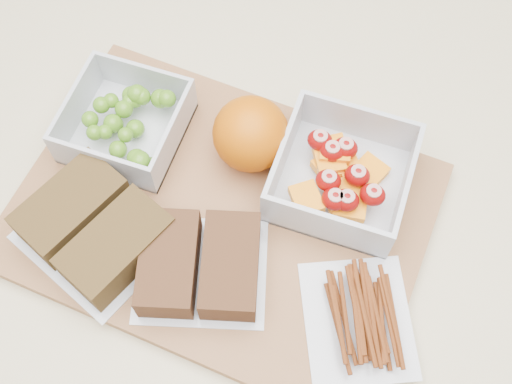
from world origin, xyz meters
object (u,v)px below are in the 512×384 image
cutting_board (221,214)px  sandwich_bag_left (94,228)px  grape_container (128,122)px  orange (251,134)px  fruit_container (341,176)px  pretzel_bag (359,317)px  sandwich_bag_center (200,265)px

cutting_board → sandwich_bag_left: (-0.11, -0.07, 0.03)m
grape_container → sandwich_bag_left: 0.13m
grape_container → orange: (0.13, 0.02, 0.02)m
grape_container → fruit_container: bearing=2.7°
fruit_container → pretzel_bag: (0.06, -0.14, -0.01)m
orange → sandwich_bag_center: 0.15m
cutting_board → orange: (0.01, 0.08, 0.05)m
cutting_board → grape_container: (-0.13, 0.06, 0.03)m
sandwich_bag_center → pretzel_bag: (0.16, 0.00, -0.01)m
cutting_board → sandwich_bag_center: (0.00, -0.07, 0.03)m
pretzel_bag → cutting_board: bearing=158.3°
fruit_container → sandwich_bag_center: 0.17m
sandwich_bag_left → pretzel_bag: size_ratio=1.15×
cutting_board → orange: size_ratio=5.22×
cutting_board → grape_container: bearing=159.8°
grape_container → fruit_container: (0.24, 0.01, 0.00)m
fruit_container → orange: (-0.10, 0.01, 0.02)m
fruit_container → pretzel_bag: 0.15m
sandwich_bag_left → sandwich_bag_center: 0.11m
sandwich_bag_left → sandwich_bag_center: bearing=-0.8°
orange → sandwich_bag_center: orange is taller
grape_container → sandwich_bag_center: bearing=-43.6°
fruit_container → pretzel_bag: size_ratio=0.86×
grape_container → pretzel_bag: bearing=-22.9°
cutting_board → fruit_container: fruit_container is taller
fruit_container → orange: orange is taller
fruit_container → cutting_board: bearing=-147.4°
orange → sandwich_bag_left: (-0.12, -0.14, -0.02)m
fruit_container → sandwich_bag_left: size_ratio=0.75×
cutting_board → sandwich_bag_left: bearing=-144.3°
grape_container → cutting_board: bearing=-24.4°
sandwich_bag_center → pretzel_bag: size_ratio=1.02×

